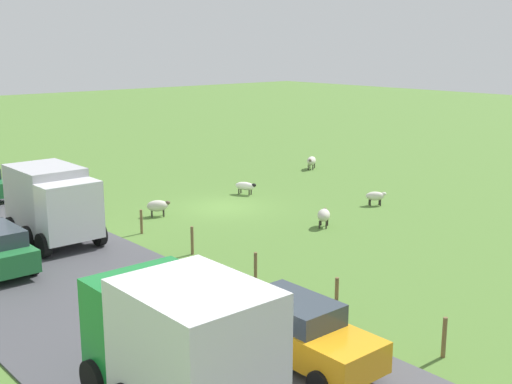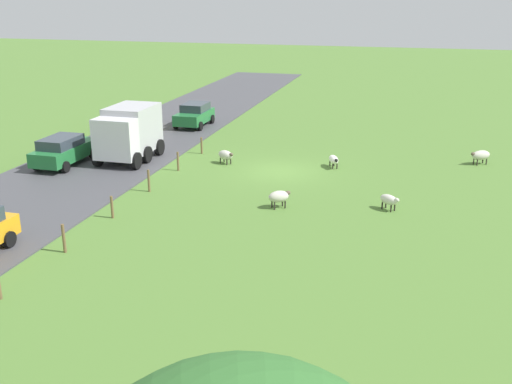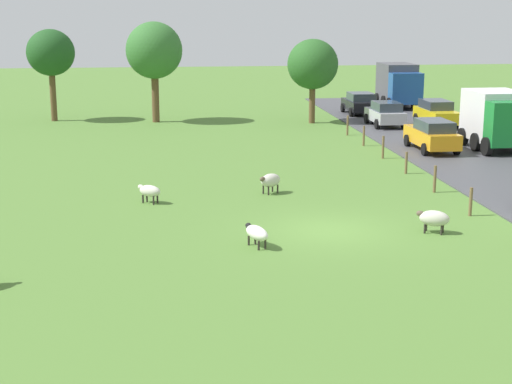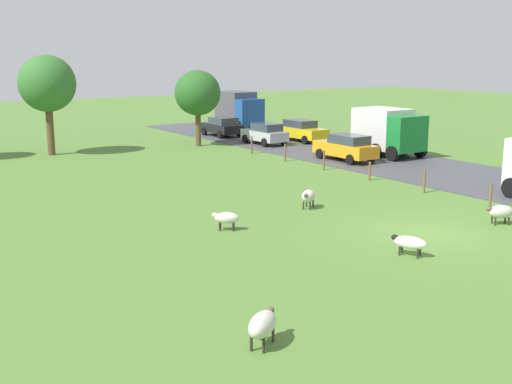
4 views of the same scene
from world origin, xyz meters
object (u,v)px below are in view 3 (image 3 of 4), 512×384
Objects in this scene: sheep_0 at (434,218)px; truck_2 at (498,118)px; sheep_3 at (150,191)px; car_0 at (385,113)px; tree_2 at (313,65)px; car_7 at (437,113)px; tree_0 at (51,53)px; sheep_2 at (257,233)px; car_3 at (360,103)px; truck_0 at (399,84)px; sheep_4 at (270,180)px; tree_1 at (154,51)px; car_1 at (432,135)px.

sheep_0 is 17.44m from truck_2.
sheep_3 is 0.26× the size of car_0.
tree_2 is 1.42× the size of car_0.
tree_2 reaches higher than car_7.
tree_2 is (17.27, -3.20, -0.68)m from tree_0.
sheep_2 is 32.95m from car_3.
sheep_0 is 34.88m from truck_0.
sheep_0 is 26.79m from tree_2.
sheep_2 is at bearing -101.46° from sheep_4.
sheep_0 is 30.54m from car_3.
car_7 is at bearing -3.43° from car_0.
truck_0 is (25.40, 3.89, -2.73)m from tree_0.
sheep_4 is 0.25× the size of truck_2.
tree_1 is 1.72× the size of car_3.
sheep_3 is (-3.44, 6.27, 0.02)m from sheep_2.
sheep_3 is 17.74m from car_1.
sheep_0 is 24.76m from car_0.
tree_1 is 20.12m from car_1.
sheep_2 is 7.47m from sheep_4.
sheep_3 is (-9.61, 5.44, -0.02)m from sheep_0.
truck_2 is 9.03m from car_7.
truck_2 is at bearing -69.16° from car_0.
truck_0 is (9.13, 33.64, 1.31)m from sheep_0.
tree_2 is at bearing -10.50° from tree_0.
tree_2 is at bearing -9.74° from tree_1.
tree_0 is at bearing 116.48° from sheep_4.
car_1 reaches higher than sheep_3.
sheep_4 is 21.12m from tree_2.
sheep_0 is at bearing -109.98° from car_7.
tree_2 reaches higher than car_3.
sheep_0 is 0.21× the size of tree_2.
truck_2 is (18.22, -13.36, -3.00)m from tree_1.
sheep_2 is at bearing -133.52° from truck_2.
sheep_3 is 0.17× the size of tree_0.
car_1 reaches higher than car_3.
car_0 is (14.97, 18.73, 0.39)m from sheep_3.
car_3 is at bearing 90.24° from car_1.
sheep_3 is 26.06m from car_7.
car_1 is (5.27, 15.08, 0.41)m from sheep_0.
tree_1 is at bearing -163.99° from truck_0.
tree_1 reaches higher than car_0.
car_7 reaches higher than car_0.
sheep_2 is at bearing -114.74° from car_0.
tree_0 is at bearing -179.11° from car_3.
car_1 is at bearing -69.59° from tree_2.
sheep_3 is 0.15× the size of tree_1.
tree_0 is 1.33× the size of truck_0.
truck_0 is 1.18× the size of car_0.
sheep_0 is at bearing -99.82° from car_3.
tree_1 is (-3.20, 29.17, 4.27)m from sheep_2.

